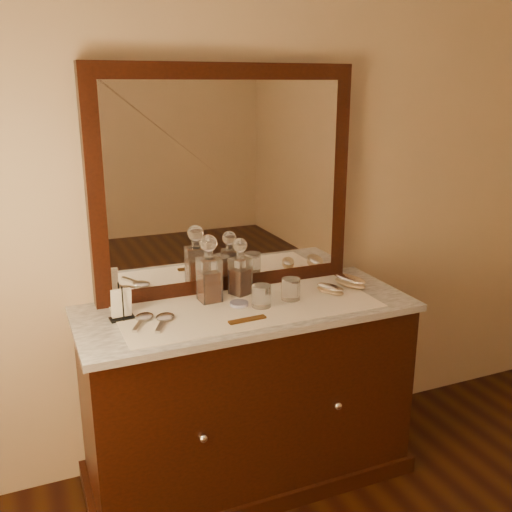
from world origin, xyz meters
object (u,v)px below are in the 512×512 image
at_px(dresser_cabinet, 247,397).
at_px(hand_mirror_inner, 164,319).
at_px(comb, 247,320).
at_px(brush_near, 330,289).
at_px(napkin_rack, 121,305).
at_px(decanter_right, 240,273).
at_px(pin_dish, 239,304).
at_px(mirror_frame, 225,181).
at_px(decanter_left, 209,276).
at_px(hand_mirror_outer, 143,318).
at_px(brush_far, 350,281).

bearing_deg(dresser_cabinet, hand_mirror_inner, -175.49).
distance_m(comb, brush_near, 0.49).
distance_m(napkin_rack, brush_near, 0.93).
bearing_deg(comb, hand_mirror_inner, 153.52).
bearing_deg(decanter_right, pin_dish, -113.92).
xyz_separation_m(mirror_frame, decanter_left, (-0.13, -0.13, -0.38)).
bearing_deg(pin_dish, decanter_left, 133.04).
xyz_separation_m(pin_dish, decanter_right, (0.06, 0.13, 0.09)).
xyz_separation_m(dresser_cabinet, pin_dish, (-0.03, 0.01, 0.45)).
bearing_deg(hand_mirror_outer, dresser_cabinet, -1.10).
bearing_deg(mirror_frame, decanter_left, -134.09).
height_order(pin_dish, decanter_right, decanter_right).
height_order(pin_dish, hand_mirror_inner, hand_mirror_inner).
bearing_deg(mirror_frame, pin_dish, -97.96).
bearing_deg(comb, hand_mirror_outer, 152.92).
relative_size(mirror_frame, comb, 7.56).
relative_size(decanter_left, brush_far, 1.56).
bearing_deg(napkin_rack, decanter_left, 7.18).
distance_m(decanter_right, hand_mirror_inner, 0.44).
height_order(comb, decanter_left, decanter_left).
bearing_deg(comb, brush_far, 14.75).
xyz_separation_m(pin_dish, decanter_left, (-0.10, 0.10, 0.11)).
bearing_deg(pin_dish, comb, -100.30).
height_order(mirror_frame, brush_near, mirror_frame).
height_order(comb, hand_mirror_inner, hand_mirror_inner).
bearing_deg(brush_far, hand_mirror_outer, -178.51).
distance_m(mirror_frame, brush_far, 0.74).
bearing_deg(hand_mirror_outer, pin_dish, -0.11).
bearing_deg(mirror_frame, hand_mirror_outer, -152.07).
xyz_separation_m(napkin_rack, hand_mirror_inner, (0.15, -0.09, -0.05)).
bearing_deg(pin_dish, brush_near, -2.61).
bearing_deg(decanter_right, napkin_rack, -172.12).
height_order(napkin_rack, hand_mirror_inner, napkin_rack).
xyz_separation_m(napkin_rack, hand_mirror_outer, (0.07, -0.05, -0.05)).
distance_m(mirror_frame, brush_near, 0.68).
distance_m(pin_dish, hand_mirror_outer, 0.41).
bearing_deg(dresser_cabinet, hand_mirror_outer, 178.90).
distance_m(brush_far, hand_mirror_inner, 0.91).
bearing_deg(brush_near, hand_mirror_outer, 178.60).
xyz_separation_m(dresser_cabinet, hand_mirror_outer, (-0.45, 0.01, 0.45)).
bearing_deg(decanter_left, hand_mirror_outer, -162.04).
bearing_deg(decanter_left, comb, -76.35).
relative_size(dresser_cabinet, napkin_rack, 9.43).
bearing_deg(mirror_frame, decanter_right, -77.30).
bearing_deg(hand_mirror_inner, decanter_left, 30.33).
relative_size(comb, brush_far, 0.83).
bearing_deg(brush_far, dresser_cabinet, -176.36).
bearing_deg(comb, decanter_left, 100.43).
height_order(napkin_rack, decanter_left, decanter_left).
bearing_deg(brush_far, comb, -162.03).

